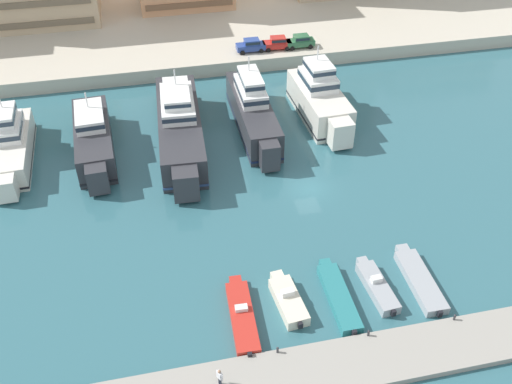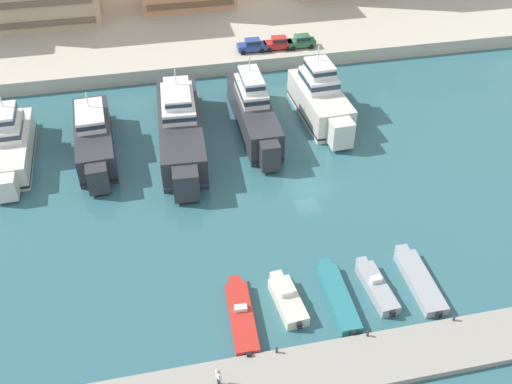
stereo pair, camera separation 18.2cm
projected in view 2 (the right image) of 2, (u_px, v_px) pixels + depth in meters
The scene contains 19 objects.
ground_plane at pixel (309, 188), 60.31m from camera, with size 400.00×400.00×0.00m, color #336670.
pier_dock at pixel (387, 358), 43.75m from camera, with size 120.00×4.57×0.59m, color #9E998E.
yacht_ivory_far_left at pixel (11, 144), 63.01m from camera, with size 4.43×15.49×7.63m.
yacht_charcoal_left at pixel (94, 138), 64.17m from camera, with size 4.72×16.48×6.62m.
yacht_charcoal_mid_left at pixel (180, 126), 65.48m from camera, with size 5.83×22.15×8.02m.
yacht_charcoal_center_left at pixel (254, 111), 67.83m from camera, with size 3.82×18.44×8.38m.
yacht_ivory_center at pixel (321, 99), 69.81m from camera, with size 5.22×15.34×8.64m.
motorboat_red_far_left at pixel (241, 316), 46.66m from camera, with size 2.18×8.31×1.21m.
motorboat_cream_left at pixel (287, 300), 47.83m from camera, with size 2.41×6.15×1.55m.
motorboat_teal_mid_left at pixel (338, 297), 48.27m from camera, with size 1.85×8.35×0.86m.
motorboat_grey_center_left at pixel (376, 287), 49.06m from camera, with size 2.04×6.64×1.36m.
motorboat_grey_center at pixel (419, 280), 49.71m from camera, with size 2.10×8.27×0.85m.
car_blue_far_left at pixel (252, 45), 80.81m from camera, with size 4.10×1.92×1.80m.
car_red_left at pixel (278, 43), 81.40m from camera, with size 4.19×2.11×1.80m.
car_green_mid_left at pixel (301, 41), 81.86m from camera, with size 4.11×1.93×1.80m.
pedestrian_mid_deck at pixel (218, 376), 41.00m from camera, with size 0.43×0.60×1.73m.
bollard_west at pixel (277, 350), 43.56m from camera, with size 0.20×0.20×0.61m.
bollard_west_mid at pixel (368, 333), 44.75m from camera, with size 0.20×0.20×0.61m.
bollard_east_mid at pixel (454, 318), 45.93m from camera, with size 0.20×0.20×0.61m.
Camera 2 is at (-15.25, -44.80, 37.80)m, focal length 40.00 mm.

